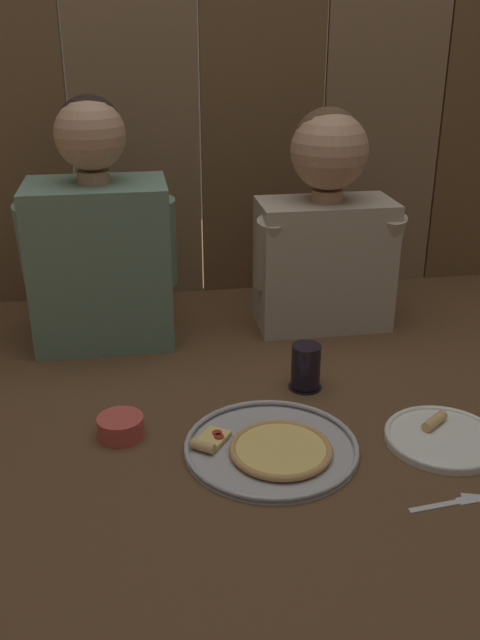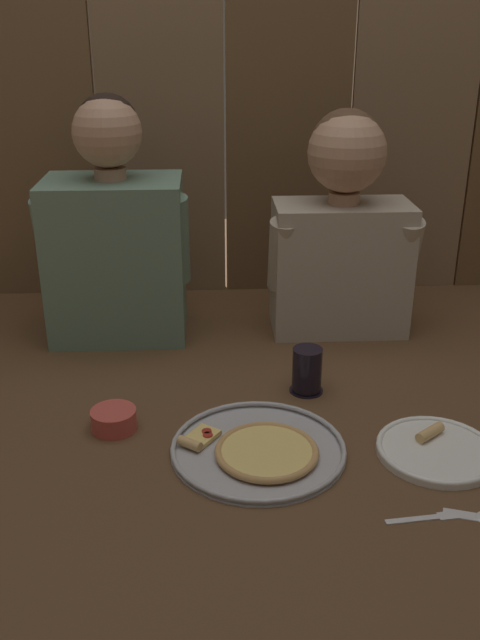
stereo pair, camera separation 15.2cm
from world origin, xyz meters
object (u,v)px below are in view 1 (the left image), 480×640
(pizza_tray, at_px, (273,447))
(diner_left, at_px, (99,239))
(diner_right, at_px, (326,224))
(drinking_glass, at_px, (306,367))
(dinner_plate, at_px, (443,437))
(dipping_bowl, at_px, (121,426))

(pizza_tray, relative_size, diner_left, 0.56)
(diner_right, bearing_deg, drinking_glass, -110.77)
(diner_left, bearing_deg, dinner_plate, -42.06)
(diner_left, bearing_deg, drinking_glass, -37.37)
(diner_left, xyz_separation_m, diner_right, (0.59, 0.00, 0.01))
(dinner_plate, xyz_separation_m, dipping_bowl, (-0.64, 0.12, 0.02))
(diner_right, bearing_deg, dinner_plate, -81.89)
(diner_left, bearing_deg, diner_right, 0.13)
(drinking_glass, xyz_separation_m, dipping_bowl, (-0.42, -0.14, -0.03))
(pizza_tray, height_order, diner_left, diner_left)
(drinking_glass, distance_m, diner_left, 0.62)
(drinking_glass, relative_size, dipping_bowl, 1.13)
(drinking_glass, distance_m, diner_right, 0.44)
(pizza_tray, relative_size, dinner_plate, 1.48)
(drinking_glass, bearing_deg, diner_right, 69.23)
(dinner_plate, relative_size, dipping_bowl, 2.47)
(pizza_tray, distance_m, dipping_bowl, 0.32)
(drinking_glass, relative_size, diner_left, 0.17)
(diner_left, bearing_deg, pizza_tray, -60.74)
(dinner_plate, distance_m, drinking_glass, 0.35)
(pizza_tray, relative_size, drinking_glass, 3.24)
(drinking_glass, xyz_separation_m, diner_right, (0.13, 0.35, 0.24))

